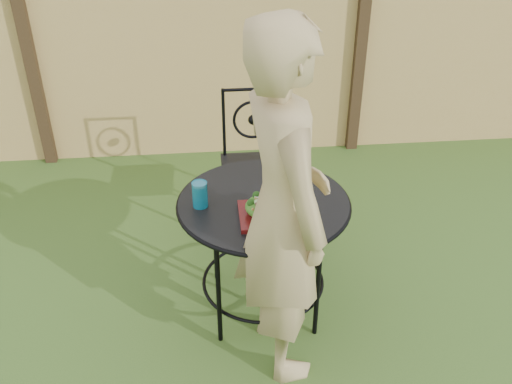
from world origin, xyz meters
The scene contains 9 objects.
ground centered at (0.00, 0.00, 0.00)m, with size 60.00×60.00×0.00m, color #284917.
fence centered at (0.00, 2.19, 0.95)m, with size 8.00×0.12×1.90m.
patio_table centered at (0.30, 0.23, 0.59)m, with size 0.92×0.92×0.72m.
patio_chair centered at (0.34, 1.09, 0.50)m, with size 0.46×0.46×0.95m.
diner centered at (0.35, -0.13, 0.90)m, with size 0.66×0.43×1.81m, color tan.
salad_plate centered at (0.30, 0.08, 0.74)m, with size 0.27×0.27×0.02m, color #3D080D.
salad centered at (0.30, 0.08, 0.79)m, with size 0.21×0.21×0.08m, color #235614.
fork centered at (0.31, 0.08, 0.92)m, with size 0.01×0.01×0.18m, color silver.
drinking_glass centered at (-0.03, 0.21, 0.79)m, with size 0.08×0.08×0.14m, color #0C7092.
Camera 1 is at (0.02, -2.27, 2.35)m, focal length 40.00 mm.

